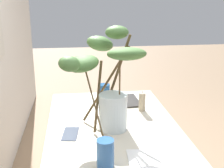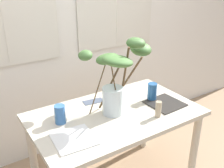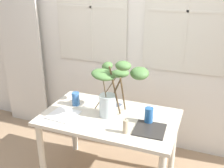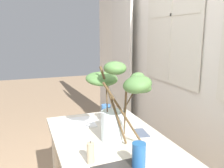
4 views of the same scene
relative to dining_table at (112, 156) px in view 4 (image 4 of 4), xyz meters
The scene contains 9 objects.
back_wall_with_windows 1.12m from the dining_table, 90.00° to the left, with size 5.71×0.14×2.68m.
curtain_sheer_side 1.80m from the dining_table, 155.60° to the left, with size 0.64×0.03×2.42m, color silver.
dining_table is the anchor object (origin of this frame).
vase_with_branches 0.42m from the dining_table, 40.62° to the left, with size 0.56×0.51×0.58m.
drinking_glass_blue_left 0.46m from the dining_table, 167.06° to the left, with size 0.08×0.08×0.14m, color #386BAD.
drinking_glass_blue_right 0.42m from the dining_table, ahead, with size 0.08×0.08×0.15m, color #235693.
plate_square_left 0.46m from the dining_table, 160.94° to the right, with size 0.26×0.26×0.01m, color white.
napkin_folded 0.28m from the dining_table, 101.93° to the left, with size 0.17×0.08×0.00m, color #4C566B.
pillar_candle 0.37m from the dining_table, 43.39° to the right, with size 0.04×0.04×0.14m.
Camera 4 is at (1.50, -0.56, 1.50)m, focal length 39.21 mm.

